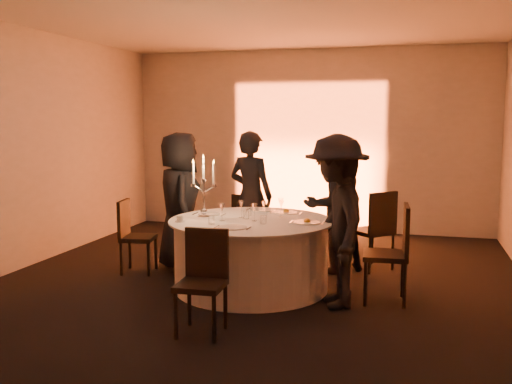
% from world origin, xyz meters
% --- Properties ---
extents(floor, '(7.00, 7.00, 0.00)m').
position_xyz_m(floor, '(0.00, 0.00, 0.00)').
color(floor, black).
rests_on(floor, ground).
extents(ceiling, '(7.00, 7.00, 0.00)m').
position_xyz_m(ceiling, '(0.00, 0.00, 3.00)').
color(ceiling, silver).
rests_on(ceiling, wall_back).
extents(wall_back, '(7.00, 0.00, 7.00)m').
position_xyz_m(wall_back, '(0.00, 3.50, 1.50)').
color(wall_back, '#BCB8AF').
rests_on(wall_back, floor).
extents(wall_front, '(7.00, 0.00, 7.00)m').
position_xyz_m(wall_front, '(0.00, -3.50, 1.50)').
color(wall_front, '#BCB8AF').
rests_on(wall_front, floor).
extents(wall_left, '(0.00, 7.00, 7.00)m').
position_xyz_m(wall_left, '(-3.00, 0.00, 1.50)').
color(wall_left, '#BCB8AF').
rests_on(wall_left, floor).
extents(uplighter_fixture, '(0.25, 0.12, 0.10)m').
position_xyz_m(uplighter_fixture, '(0.00, 3.20, 0.05)').
color(uplighter_fixture, black).
rests_on(uplighter_fixture, floor).
extents(banquet_table, '(1.80, 1.80, 0.77)m').
position_xyz_m(banquet_table, '(0.00, 0.00, 0.38)').
color(banquet_table, black).
rests_on(banquet_table, floor).
extents(chair_left, '(0.45, 0.45, 0.89)m').
position_xyz_m(chair_left, '(-1.58, 0.26, 0.50)').
color(chair_left, black).
rests_on(chair_left, floor).
extents(chair_back_left, '(0.46, 0.46, 0.85)m').
position_xyz_m(chair_back_left, '(-0.45, 1.42, 0.48)').
color(chair_back_left, black).
rests_on(chair_back_left, floor).
extents(chair_back_right, '(0.61, 0.61, 0.99)m').
position_xyz_m(chair_back_right, '(1.28, 1.13, 0.56)').
color(chair_back_right, black).
rests_on(chair_back_right, floor).
extents(chair_right, '(0.47, 0.47, 1.01)m').
position_xyz_m(chair_right, '(1.53, -0.09, 0.57)').
color(chair_right, black).
rests_on(chair_right, floor).
extents(chair_front, '(0.41, 0.41, 0.91)m').
position_xyz_m(chair_front, '(-0.06, -1.34, 0.51)').
color(chair_front, black).
rests_on(chair_front, floor).
extents(guest_left, '(0.86, 0.99, 1.70)m').
position_xyz_m(guest_left, '(-1.07, 0.56, 0.85)').
color(guest_left, black).
rests_on(guest_left, floor).
extents(guest_back_left, '(0.71, 0.56, 1.71)m').
position_xyz_m(guest_back_left, '(-0.37, 1.28, 0.85)').
color(guest_back_left, black).
rests_on(guest_back_left, floor).
extents(guest_back_right, '(1.00, 0.98, 1.63)m').
position_xyz_m(guest_back_right, '(0.77, 0.96, 0.81)').
color(guest_back_right, black).
rests_on(guest_back_right, floor).
extents(guest_right, '(0.97, 1.26, 1.72)m').
position_xyz_m(guest_right, '(0.97, -0.34, 0.86)').
color(guest_right, black).
rests_on(guest_right, floor).
extents(plate_left, '(0.36, 0.25, 0.01)m').
position_xyz_m(plate_left, '(-0.55, 0.18, 0.78)').
color(plate_left, white).
rests_on(plate_left, banquet_table).
extents(plate_back_left, '(0.36, 0.29, 0.01)m').
position_xyz_m(plate_back_left, '(-0.05, 0.64, 0.78)').
color(plate_back_left, white).
rests_on(plate_back_left, banquet_table).
extents(plate_back_right, '(0.36, 0.27, 0.08)m').
position_xyz_m(plate_back_right, '(0.28, 0.52, 0.79)').
color(plate_back_right, white).
rests_on(plate_back_right, banquet_table).
extents(plate_right, '(0.36, 0.29, 0.08)m').
position_xyz_m(plate_right, '(0.63, -0.04, 0.79)').
color(plate_right, white).
rests_on(plate_right, banquet_table).
extents(plate_front, '(0.36, 0.30, 0.01)m').
position_xyz_m(plate_front, '(-0.05, -0.52, 0.78)').
color(plate_front, white).
rests_on(plate_front, banquet_table).
extents(coffee_cup, '(0.11, 0.11, 0.07)m').
position_xyz_m(coffee_cup, '(-0.70, -0.32, 0.80)').
color(coffee_cup, white).
rests_on(coffee_cup, banquet_table).
extents(candelabra, '(0.30, 0.14, 0.71)m').
position_xyz_m(candelabra, '(-0.53, -0.05, 1.02)').
color(candelabra, silver).
rests_on(candelabra, banquet_table).
extents(wine_glass_a, '(0.07, 0.07, 0.19)m').
position_xyz_m(wine_glass_a, '(-0.14, 0.09, 0.91)').
color(wine_glass_a, white).
rests_on(wine_glass_a, banquet_table).
extents(wine_glass_b, '(0.07, 0.07, 0.19)m').
position_xyz_m(wine_glass_b, '(0.28, 0.24, 0.91)').
color(wine_glass_b, white).
rests_on(wine_glass_b, banquet_table).
extents(wine_glass_c, '(0.07, 0.07, 0.19)m').
position_xyz_m(wine_glass_c, '(0.11, 0.14, 0.91)').
color(wine_glass_c, white).
rests_on(wine_glass_c, banquet_table).
extents(wine_glass_d, '(0.07, 0.07, 0.19)m').
position_xyz_m(wine_glass_d, '(0.23, 0.43, 0.91)').
color(wine_glass_d, white).
rests_on(wine_glass_d, banquet_table).
extents(wine_glass_e, '(0.07, 0.07, 0.19)m').
position_xyz_m(wine_glass_e, '(0.06, -0.07, 0.91)').
color(wine_glass_e, white).
rests_on(wine_glass_e, banquet_table).
extents(wine_glass_f, '(0.07, 0.07, 0.19)m').
position_xyz_m(wine_glass_f, '(-0.28, -0.17, 0.91)').
color(wine_glass_f, white).
rests_on(wine_glass_f, banquet_table).
extents(tumbler_a, '(0.07, 0.07, 0.09)m').
position_xyz_m(tumbler_a, '(-0.10, 0.25, 0.82)').
color(tumbler_a, white).
rests_on(tumbler_a, banquet_table).
extents(tumbler_b, '(0.07, 0.07, 0.09)m').
position_xyz_m(tumbler_b, '(-0.33, -0.37, 0.82)').
color(tumbler_b, white).
rests_on(tumbler_b, banquet_table).
extents(tumbler_c, '(0.07, 0.07, 0.09)m').
position_xyz_m(tumbler_c, '(-0.07, 0.03, 0.82)').
color(tumbler_c, white).
rests_on(tumbler_c, banquet_table).
extents(tumbler_d, '(0.07, 0.07, 0.09)m').
position_xyz_m(tumbler_d, '(0.19, -0.21, 0.82)').
color(tumbler_d, white).
rests_on(tumbler_d, banquet_table).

